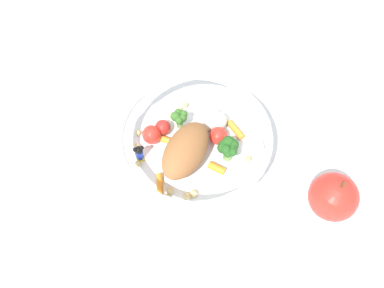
{
  "coord_description": "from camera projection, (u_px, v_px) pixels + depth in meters",
  "views": [
    {
      "loc": [
        -0.2,
        -0.22,
        0.53
      ],
      "look_at": [
        -0.0,
        -0.01,
        0.03
      ],
      "focal_mm": 37.08,
      "sensor_mm": 36.0,
      "label": 1
    }
  ],
  "objects": [
    {
      "name": "ground_plane",
      "position": [
        192.0,
        150.0,
        0.61
      ],
      "size": [
        2.4,
        2.4,
        0.0
      ],
      "primitive_type": "plane",
      "color": "white"
    },
    {
      "name": "food_container",
      "position": [
        192.0,
        144.0,
        0.58
      ],
      "size": [
        0.22,
        0.22,
        0.07
      ],
      "color": "white",
      "rests_on": "ground_plane"
    },
    {
      "name": "loose_apple",
      "position": [
        333.0,
        197.0,
        0.54
      ],
      "size": [
        0.07,
        0.07,
        0.08
      ],
      "color": "red",
      "rests_on": "ground_plane"
    }
  ]
}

